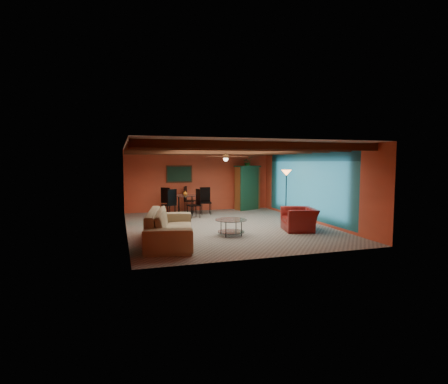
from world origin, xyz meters
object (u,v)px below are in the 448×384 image
object	(u,v)px
dining_table	(185,201)
floor_lamp	(286,194)
armchair	(299,219)
coffee_table	(231,227)
armoire	(247,188)
vase	(185,185)
potted_plant	(248,162)
sofa	(170,226)

from	to	relation	value
dining_table	floor_lamp	distance (m)	4.10
armchair	floor_lamp	size ratio (longest dim) A/B	0.59
armchair	floor_lamp	world-z (taller)	floor_lamp
coffee_table	dining_table	distance (m)	4.36
armoire	vase	size ratio (longest dim) A/B	10.65
floor_lamp	potted_plant	xyz separation A→B (m)	(-0.45, 2.95, 1.24)
dining_table	potted_plant	size ratio (longest dim) A/B	4.65
sofa	vase	distance (m)	4.91
armchair	floor_lamp	xyz separation A→B (m)	(0.63, 2.15, 0.58)
armchair	potted_plant	bearing A→B (deg)	-169.12
dining_table	vase	world-z (taller)	vase
potted_plant	coffee_table	bearing A→B (deg)	-115.79
potted_plant	armoire	bearing A→B (deg)	0.00
floor_lamp	potted_plant	size ratio (longest dim) A/B	4.03
armchair	potted_plant	world-z (taller)	potted_plant
coffee_table	floor_lamp	distance (m)	3.73
dining_table	potted_plant	bearing A→B (deg)	15.21
dining_table	vase	xyz separation A→B (m)	(0.00, 0.00, 0.66)
coffee_table	floor_lamp	size ratio (longest dim) A/B	0.51
sofa	armoire	xyz separation A→B (m)	(4.34, 5.50, 0.54)
coffee_table	armchair	bearing A→B (deg)	0.88
armchair	dining_table	world-z (taller)	dining_table
sofa	coffee_table	world-z (taller)	sofa
dining_table	coffee_table	bearing A→B (deg)	-82.57
sofa	armoire	bearing A→B (deg)	-27.74
armchair	potted_plant	distance (m)	5.42
armchair	dining_table	size ratio (longest dim) A/B	0.51
armoire	potted_plant	bearing A→B (deg)	0.00
dining_table	armoire	xyz separation A→B (m)	(3.04, 0.83, 0.41)
armchair	coffee_table	bearing A→B (deg)	-76.19
armchair	vase	bearing A→B (deg)	-133.28
dining_table	vase	bearing A→B (deg)	0.00
armoire	vase	distance (m)	3.16
sofa	potted_plant	distance (m)	7.22
dining_table	armchair	bearing A→B (deg)	-56.21
armchair	armoire	world-z (taller)	armoire
coffee_table	armoire	xyz separation A→B (m)	(2.48, 5.14, 0.73)
coffee_table	floor_lamp	world-z (taller)	floor_lamp
potted_plant	armchair	bearing A→B (deg)	-92.06
potted_plant	vase	bearing A→B (deg)	-164.79
coffee_table	floor_lamp	xyz separation A→B (m)	(2.93, 2.19, 0.70)
armoire	dining_table	bearing A→B (deg)	170.70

